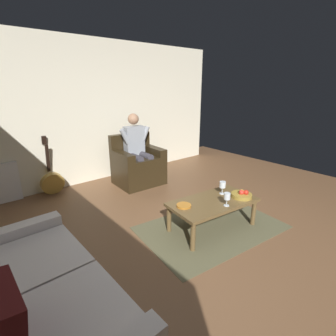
# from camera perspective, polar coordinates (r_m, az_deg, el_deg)

# --- Properties ---
(ground_plane) EXTENTS (7.37, 7.37, 0.00)m
(ground_plane) POSITION_cam_1_polar(r_m,az_deg,el_deg) (3.20, 12.05, -16.91)
(ground_plane) COLOR brown
(wall_back) EXTENTS (5.70, 0.06, 2.63)m
(wall_back) POSITION_cam_1_polar(r_m,az_deg,el_deg) (5.14, -15.67, 11.85)
(wall_back) COLOR beige
(wall_back) RESTS_ON ground
(rug) EXTENTS (1.97, 1.40, 0.01)m
(rug) POSITION_cam_1_polar(r_m,az_deg,el_deg) (3.54, 9.73, -12.95)
(rug) COLOR brown
(rug) RESTS_ON ground
(armchair) EXTENTS (0.87, 0.75, 0.93)m
(armchair) POSITION_cam_1_polar(r_m,az_deg,el_deg) (4.89, -6.81, 0.47)
(armchair) COLOR black
(armchair) RESTS_ON ground
(person_seated) EXTENTS (0.63, 0.57, 1.32)m
(person_seated) POSITION_cam_1_polar(r_m,az_deg,el_deg) (4.78, -6.86, 4.66)
(person_seated) COLOR #9399A1
(person_seated) RESTS_ON ground
(couch) EXTENTS (0.95, 1.72, 0.89)m
(couch) POSITION_cam_1_polar(r_m,az_deg,el_deg) (2.20, -28.29, -27.47)
(couch) COLOR silver
(couch) RESTS_ON ground
(coffee_table) EXTENTS (1.20, 0.72, 0.39)m
(coffee_table) POSITION_cam_1_polar(r_m,az_deg,el_deg) (3.38, 10.03, -8.03)
(coffee_table) COLOR brown
(coffee_table) RESTS_ON ground
(guitar) EXTENTS (0.38, 0.25, 1.01)m
(guitar) POSITION_cam_1_polar(r_m,az_deg,el_deg) (4.85, -24.52, -2.74)
(guitar) COLOR #B38938
(guitar) RESTS_ON ground
(wine_glass_near) EXTENTS (0.09, 0.09, 0.18)m
(wine_glass_near) POSITION_cam_1_polar(r_m,az_deg,el_deg) (3.54, 12.12, -3.81)
(wine_glass_near) COLOR silver
(wine_glass_near) RESTS_ON coffee_table
(wine_glass_far) EXTENTS (0.08, 0.08, 0.17)m
(wine_glass_far) POSITION_cam_1_polar(r_m,az_deg,el_deg) (3.21, 13.10, -6.34)
(wine_glass_far) COLOR silver
(wine_glass_far) RESTS_ON coffee_table
(fruit_bowl) EXTENTS (0.27, 0.27, 0.11)m
(fruit_bowl) POSITION_cam_1_polar(r_m,az_deg,el_deg) (3.53, 16.20, -5.76)
(fruit_bowl) COLOR olive
(fruit_bowl) RESTS_ON coffee_table
(decorative_dish) EXTENTS (0.18, 0.18, 0.02)m
(decorative_dish) POSITION_cam_1_polar(r_m,az_deg,el_deg) (3.16, 3.57, -8.40)
(decorative_dish) COLOR #B36E22
(decorative_dish) RESTS_ON coffee_table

